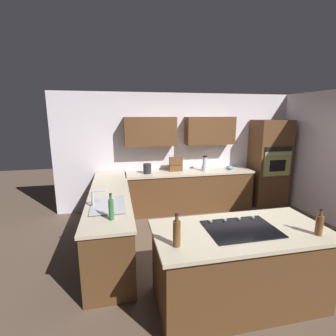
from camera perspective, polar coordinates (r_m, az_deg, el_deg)
name	(u,v)px	position (r m, az deg, el deg)	size (l,w,h in m)	color
ground_plane	(225,248)	(4.34, 13.13, -17.52)	(14.00, 14.00, 0.00)	brown
wall_back	(188,147)	(5.72, 4.57, 4.95)	(6.00, 0.44, 2.60)	silver
lower_cabinets_back	(189,192)	(5.61, 4.98, -5.45)	(2.80, 0.60, 0.86)	brown
countertop_back	(190,172)	(5.49, 5.07, -0.97)	(2.84, 0.64, 0.04)	beige
lower_cabinets_side	(111,219)	(4.29, -13.11, -11.46)	(0.60, 2.90, 0.86)	brown
countertop_side	(109,193)	(4.13, -13.42, -5.74)	(0.64, 2.94, 0.04)	beige
island_base	(239,267)	(3.13, 16.02, -21.25)	(1.86, 0.87, 0.86)	brown
island_top	(241,231)	(2.91, 16.56, -13.81)	(1.94, 0.95, 0.04)	beige
wall_oven	(269,163)	(6.30, 22.32, 1.07)	(0.80, 0.66, 2.01)	brown
sink_unit	(108,205)	(3.54, -13.79, -8.22)	(0.46, 0.70, 0.23)	#515456
cooktop	(241,229)	(2.90, 16.54, -13.28)	(0.76, 0.56, 0.03)	black
blender	(205,164)	(5.57, 8.55, 0.85)	(0.15, 0.15, 0.33)	silver
mixing_bowl	(230,167)	(5.82, 14.06, 0.12)	(0.16, 0.16, 0.09)	#668CB2
spice_rack	(176,164)	(5.45, 1.84, 0.87)	(0.29, 0.11, 0.31)	brown
kettle	(147,169)	(5.27, -4.84, -0.14)	(0.17, 0.17, 0.21)	#262628
dish_soap_bottle	(111,209)	(3.04, -13.02, -9.23)	(0.06, 0.06, 0.33)	#336B38
oil_bottle	(177,233)	(2.42, 2.03, -14.74)	(0.07, 0.07, 0.33)	brown
second_bottle	(319,224)	(3.06, 31.62, -11.06)	(0.07, 0.07, 0.29)	brown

